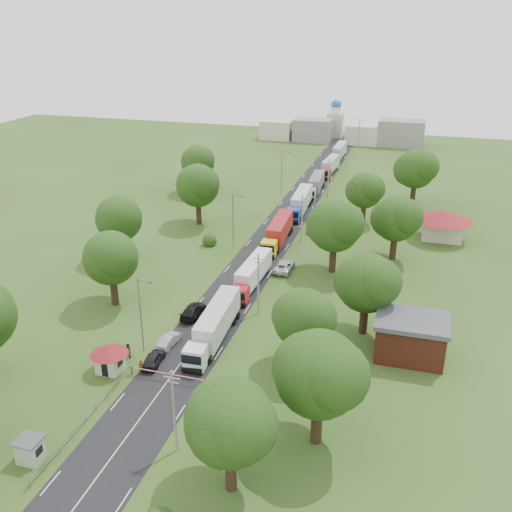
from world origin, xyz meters
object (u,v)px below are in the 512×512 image
at_px(boom_barrier, 156,372).
at_px(car_lane_mid, 169,340).
at_px(truck_0, 215,325).
at_px(guard_booth, 109,355).
at_px(info_sign, 315,204).
at_px(pedestrian_near, 141,367).
at_px(car_lane_front, 153,359).

height_order(boom_barrier, car_lane_mid, car_lane_mid).
bearing_deg(truck_0, boom_barrier, -109.82).
relative_size(boom_barrier, guard_booth, 2.10).
xyz_separation_m(boom_barrier, info_sign, (6.56, 60.00, 2.11)).
bearing_deg(pedestrian_near, truck_0, 28.69).
distance_m(truck_0, pedestrian_near, 10.98).
height_order(car_lane_front, pedestrian_near, pedestrian_near).
distance_m(car_lane_mid, pedestrian_near, 6.52).
distance_m(guard_booth, car_lane_front, 5.15).
bearing_deg(truck_0, car_lane_front, -125.86).
relative_size(guard_booth, truck_0, 0.28).
relative_size(car_lane_mid, pedestrian_near, 2.62).
bearing_deg(info_sign, car_lane_mid, -98.79).
bearing_deg(pedestrian_near, boom_barrier, -43.04).
bearing_deg(boom_barrier, pedestrian_near, 166.86).
xyz_separation_m(boom_barrier, pedestrian_near, (-2.14, 0.50, -0.06)).
xyz_separation_m(car_lane_front, car_lane_mid, (0.00, 4.37, -0.04)).
relative_size(info_sign, pedestrian_near, 2.47).
relative_size(truck_0, car_lane_mid, 3.56).
relative_size(boom_barrier, truck_0, 0.60).
bearing_deg(guard_booth, info_sign, 78.32).
relative_size(guard_booth, pedestrian_near, 2.65).
bearing_deg(pedestrian_near, car_lane_front, 46.91).
height_order(truck_0, car_lane_mid, truck_0).
xyz_separation_m(guard_booth, car_lane_mid, (4.20, 7.00, -1.45)).
distance_m(boom_barrier, car_lane_mid, 7.19).
bearing_deg(truck_0, guard_booth, -133.74).
relative_size(guard_booth, info_sign, 1.07).
bearing_deg(boom_barrier, guard_booth, -179.99).
bearing_deg(guard_booth, boom_barrier, 0.01).
distance_m(guard_booth, pedestrian_near, 3.96).
bearing_deg(car_lane_mid, info_sign, -94.60).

